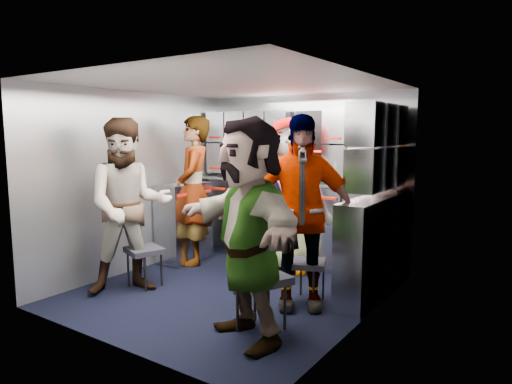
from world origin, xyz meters
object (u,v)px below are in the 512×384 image
Objects in this scene: attendant_standing at (194,191)px; attendant_arc_a at (129,206)px; jump_seat_mid_left at (260,240)px; attendant_arc_e at (248,231)px; attendant_arc_d at (299,213)px; jump_seat_near_left at (144,252)px; attendant_arc_b at (251,198)px; jump_seat_mid_right at (307,266)px; attendant_arc_c at (288,195)px; jump_seat_near_right at (261,281)px; jump_seat_center at (295,232)px.

attendant_standing is 1.17m from attendant_arc_a.
attendant_arc_e reaches higher than jump_seat_mid_left.
attendant_arc_e is at bearing -121.61° from attendant_arc_d.
attendant_arc_b is (0.68, 1.01, 0.51)m from jump_seat_near_left.
attendant_arc_e is (0.01, -1.00, 0.53)m from jump_seat_mid_right.
jump_seat_mid_left is 1.61m from attendant_arc_a.
attendant_arc_a is 0.98× the size of attendant_arc_c.
attendant_arc_c is 1.16m from attendant_arc_d.
attendant_standing is at bearing 44.93° from attendant_arc_a.
jump_seat_mid_right is at bearing 90.54° from jump_seat_near_right.
attendant_arc_a is (0.00, -0.18, 0.52)m from jump_seat_near_left.
jump_seat_center is 0.51m from attendant_arc_c.
attendant_arc_a reaches higher than jump_seat_mid_left.
jump_seat_near_right is at bearing -54.71° from attendant_arc_a.
attendant_standing is 1.87m from attendant_arc_d.
jump_seat_near_left is 0.25× the size of attendant_arc_d.
jump_seat_center is at bearing 135.21° from attendant_arc_e.
jump_seat_mid_right is 0.24× the size of attendant_arc_a.
attendant_arc_a is at bearing 167.89° from attendant_arc_d.
jump_seat_near_right is (0.67, -1.77, -0.00)m from jump_seat_center.
attendant_standing is 1.01× the size of attendant_arc_c.
attendant_arc_d reaches higher than attendant_arc_e.
jump_seat_center is 0.28× the size of attendant_arc_e.
jump_seat_mid_right is 0.82m from jump_seat_near_right.
jump_seat_mid_right is at bearing 57.85° from attendant_arc_d.
jump_seat_near_left is at bearing -149.14° from attendant_arc_c.
jump_seat_near_left is 0.25× the size of attendant_arc_c.
attendant_arc_a is (-1.63, 0.05, 0.46)m from jump_seat_near_right.
attendant_arc_c reaches higher than jump_seat_mid_left.
jump_seat_near_right is 0.30× the size of attendant_arc_a.
attendant_arc_a is 1.01× the size of attendant_arc_b.
jump_seat_mid_left is at bearing 108.45° from attendant_arc_d.
attendant_arc_c is at bearing 136.98° from attendant_arc_e.
jump_seat_mid_left is 0.23× the size of attendant_arc_e.
attendant_standing is 2.26m from attendant_arc_e.
jump_seat_near_left is at bearing -107.86° from attendant_arc_b.
attendant_arc_d is at bearing -79.19° from attendant_arc_c.
jump_seat_mid_left is 0.46m from jump_seat_center.
jump_seat_near_left is at bearing -119.64° from jump_seat_mid_left.
attendant_arc_e is at bearing -93.29° from attendant_arc_c.
attendant_arc_d is 0.82m from attendant_arc_e.
attendant_arc_a reaches higher than jump_seat_near_right.
attendant_standing is at bearing 168.54° from attendant_arc_e.
jump_seat_center is at bearing 7.88° from attendant_arc_a.
jump_seat_near_right is 0.29× the size of attendant_standing.
attendant_arc_a is 0.99× the size of attendant_arc_d.
attendant_arc_b is at bearing 127.70° from jump_seat_near_right.
attendant_standing reaches higher than jump_seat_mid_right.
jump_seat_near_left is at bearing -121.74° from jump_seat_center.
attendant_arc_c reaches higher than attendant_arc_e.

